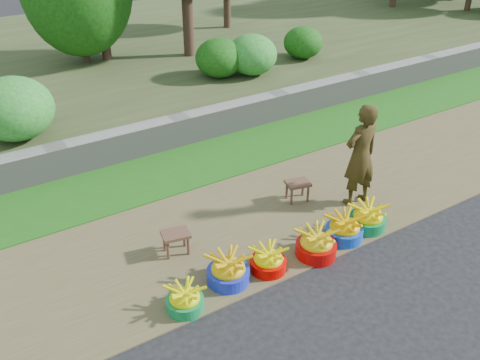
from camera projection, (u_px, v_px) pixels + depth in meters
ground_plane at (325, 263)px, 6.90m from camera, size 120.00×120.00×0.00m
dirt_shoulder at (269, 216)px, 7.80m from camera, size 80.00×2.50×0.02m
grass_verge at (203, 161)px, 9.26m from camera, size 80.00×1.50×0.04m
retaining_wall at (180, 131)px, 9.75m from camera, size 80.00×0.35×0.55m
earth_bank at (91, 62)px, 13.34m from camera, size 80.00×10.00×0.50m
basin_a at (185, 300)px, 6.09m from camera, size 0.44×0.44×0.33m
basin_b at (228, 271)px, 6.49m from camera, size 0.53×0.53×0.40m
basin_c at (268, 261)px, 6.69m from camera, size 0.46×0.46×0.35m
basin_d at (316, 244)px, 6.94m from camera, size 0.54×0.54×0.40m
basin_e at (344, 229)px, 7.25m from camera, size 0.52×0.52×0.39m
basin_f at (368, 218)px, 7.48m from camera, size 0.52×0.52×0.39m
stool_left at (176, 237)px, 6.93m from camera, size 0.40×0.34×0.31m
stool_right at (298, 186)px, 8.06m from camera, size 0.41×0.35×0.31m
vendor_woman at (360, 156)px, 7.74m from camera, size 0.59×0.40×1.58m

